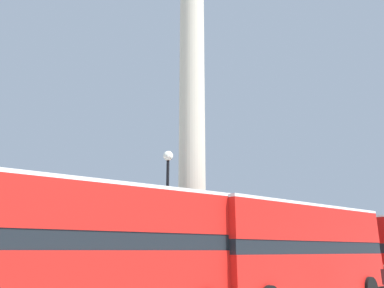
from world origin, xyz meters
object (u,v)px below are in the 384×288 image
(bus_a, at_px, (298,248))
(bus_c, at_px, (91,245))
(street_lamp, at_px, (167,208))
(monument_column, at_px, (192,159))

(bus_a, xyz_separation_m, bus_c, (-9.93, 0.22, 0.02))
(street_lamp, bearing_deg, bus_c, -148.03)
(monument_column, distance_m, bus_a, 8.52)
(bus_a, bearing_deg, bus_c, 176.69)
(monument_column, relative_size, bus_a, 2.36)
(bus_a, height_order, bus_c, bus_c)
(bus_a, relative_size, bus_c, 1.02)
(bus_c, relative_size, street_lamp, 1.53)
(monument_column, xyz_separation_m, bus_a, (1.26, -6.53, -5.33))
(monument_column, distance_m, bus_c, 11.96)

